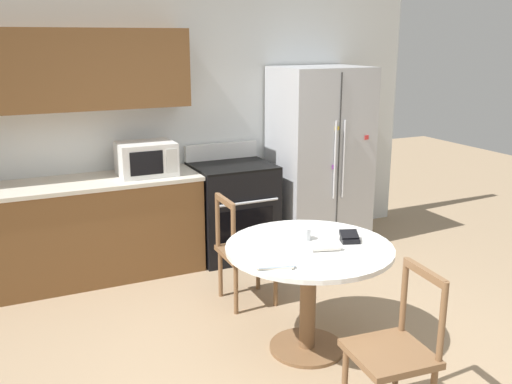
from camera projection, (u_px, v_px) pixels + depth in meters
The scene contains 13 objects.
ground_plane at pixel (311, 384), 3.57m from camera, with size 14.00×14.00×0.00m, color #9E8466.
back_wall at pixel (147, 110), 5.33m from camera, with size 5.20×0.44×2.60m.
kitchen_counter at pixel (73, 232), 5.01m from camera, with size 2.25×0.64×0.90m.
refrigerator at pixel (319, 157), 5.84m from camera, with size 0.91×0.74×1.83m.
oven_range at pixel (233, 209), 5.60m from camera, with size 0.76×0.68×1.08m.
microwave at pixel (146, 159), 5.12m from camera, with size 0.50×0.38×0.30m.
dining_table at pixel (309, 269), 3.82m from camera, with size 1.12×1.12×0.77m.
dining_chair_near at pixel (394, 352), 3.12m from camera, with size 0.46×0.46×0.90m.
dining_chair_far at pixel (244, 252), 4.58m from camera, with size 0.43×0.43×0.90m.
candle_glass at pixel (305, 235), 3.88m from camera, with size 0.09×0.09×0.08m.
folded_napkin at pixel (326, 247), 3.68m from camera, with size 0.19×0.11×0.05m.
wallet at pixel (349, 238), 3.85m from camera, with size 0.16×0.16×0.07m.
mail_stack at pixel (273, 259), 3.52m from camera, with size 0.33×0.37×0.02m.
Camera 1 is at (-1.65, -2.69, 2.10)m, focal length 40.00 mm.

